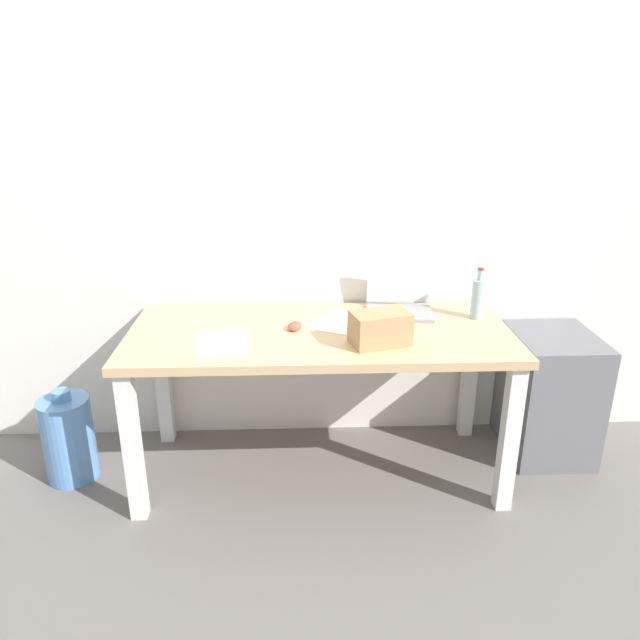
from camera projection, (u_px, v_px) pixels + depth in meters
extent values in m
plane|color=slate|center=(320.00, 469.00, 2.99)|extent=(8.00, 8.00, 0.00)
cube|color=silver|center=(316.00, 194.00, 2.94)|extent=(5.20, 0.08, 2.60)
cube|color=tan|center=(320.00, 334.00, 2.73)|extent=(1.75, 0.76, 0.04)
cube|color=silver|center=(132.00, 447.00, 2.54)|extent=(0.07, 0.07, 0.71)
cube|color=silver|center=(509.00, 439.00, 2.60)|extent=(0.07, 0.07, 0.71)
cube|color=silver|center=(163.00, 380.00, 3.13)|extent=(0.07, 0.07, 0.71)
cube|color=silver|center=(469.00, 375.00, 3.19)|extent=(0.07, 0.07, 0.71)
cube|color=gray|center=(399.00, 313.00, 2.91)|extent=(0.34, 0.25, 0.02)
cube|color=white|center=(399.00, 282.00, 2.98)|extent=(0.32, 0.07, 0.23)
cylinder|color=#99B7C1|center=(478.00, 299.00, 2.84)|extent=(0.06, 0.06, 0.19)
cylinder|color=#99B7C1|center=(480.00, 275.00, 2.80)|extent=(0.03, 0.03, 0.05)
cylinder|color=#B21E19|center=(481.00, 269.00, 2.79)|extent=(0.03, 0.03, 0.01)
ellipsoid|color=#D84C38|center=(295.00, 326.00, 2.73)|extent=(0.09, 0.11, 0.03)
cube|color=tan|center=(380.00, 328.00, 2.55)|extent=(0.28, 0.21, 0.14)
cube|color=white|center=(339.00, 321.00, 2.83)|extent=(0.32, 0.36, 0.00)
cube|color=white|center=(221.00, 343.00, 2.58)|extent=(0.25, 0.32, 0.00)
cylinder|color=#598CC6|center=(69.00, 439.00, 2.86)|extent=(0.24, 0.24, 0.42)
cylinder|color=#598CC6|center=(61.00, 395.00, 2.78)|extent=(0.08, 0.08, 0.05)
cube|color=slate|center=(549.00, 394.00, 3.06)|extent=(0.40, 0.48, 0.64)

